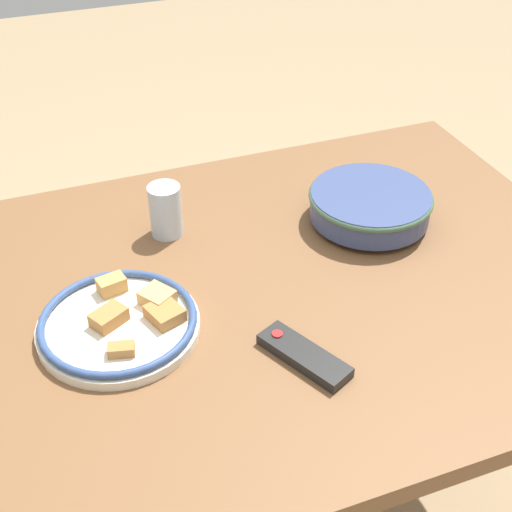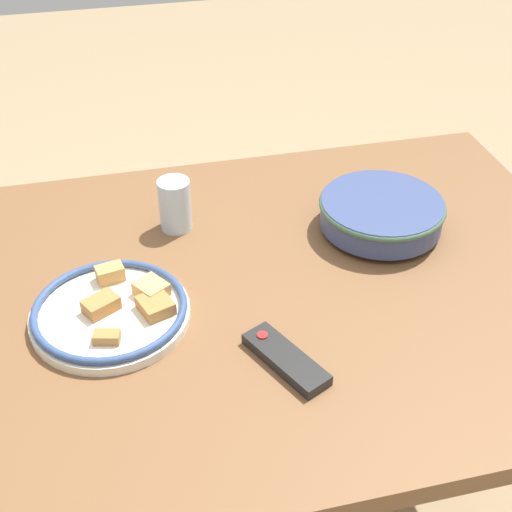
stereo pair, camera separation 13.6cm
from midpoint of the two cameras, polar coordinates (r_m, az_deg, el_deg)
ground_plane at (r=1.88m, az=-1.98°, el=-19.52°), size 8.00×8.00×0.00m
dining_table at (r=1.40m, az=-2.53°, el=-4.90°), size 1.37×0.97×0.71m
noodle_bowl at (r=1.51m, az=6.56°, el=4.03°), size 0.26×0.26×0.07m
food_plate at (r=1.28m, az=-13.84°, el=-5.32°), size 0.28×0.28×0.05m
tv_remote at (r=1.20m, az=0.52°, el=-8.12°), size 0.12×0.18×0.02m
drinking_glass at (r=1.48m, az=-9.89°, el=3.51°), size 0.07×0.07×0.11m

